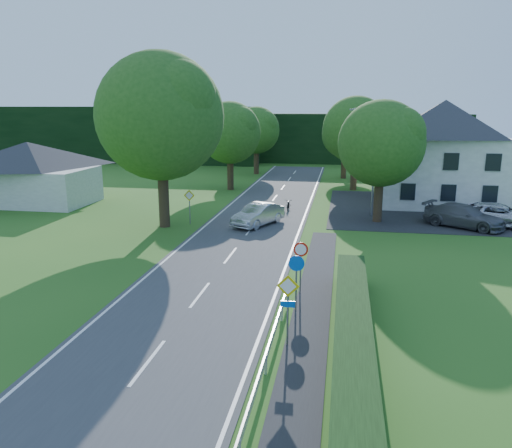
% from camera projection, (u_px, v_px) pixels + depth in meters
% --- Properties ---
extents(road, '(7.00, 80.00, 0.04)m').
position_uv_depth(road, '(238.00, 246.00, 29.54)').
color(road, '#3B3C3E').
rests_on(road, ground).
extents(parking_pad, '(14.00, 16.00, 0.04)m').
position_uv_depth(parking_pad, '(418.00, 209.00, 39.97)').
color(parking_pad, '#252427').
rests_on(parking_pad, ground).
extents(line_edge_left, '(0.12, 80.00, 0.01)m').
position_uv_depth(line_edge_left, '(185.00, 243.00, 30.08)').
color(line_edge_left, white).
rests_on(line_edge_left, road).
extents(line_edge_right, '(0.12, 80.00, 0.01)m').
position_uv_depth(line_edge_right, '(293.00, 248.00, 28.98)').
color(line_edge_right, white).
rests_on(line_edge_right, road).
extents(line_centre, '(0.12, 80.00, 0.01)m').
position_uv_depth(line_centre, '(238.00, 246.00, 29.53)').
color(line_centre, white).
rests_on(line_centre, road).
extents(tree_main, '(9.40, 9.40, 11.64)m').
position_uv_depth(tree_main, '(161.00, 141.00, 33.04)').
color(tree_main, '#265218').
rests_on(tree_main, ground).
extents(tree_left_far, '(7.00, 7.00, 8.58)m').
position_uv_depth(tree_left_far, '(230.00, 146.00, 48.56)').
color(tree_left_far, '#265218').
rests_on(tree_left_far, ground).
extents(tree_right_far, '(7.40, 7.40, 9.09)m').
position_uv_depth(tree_right_far, '(355.00, 143.00, 48.39)').
color(tree_right_far, '#265218').
rests_on(tree_right_far, ground).
extents(tree_left_back, '(6.60, 6.60, 8.07)m').
position_uv_depth(tree_left_back, '(256.00, 141.00, 60.03)').
color(tree_left_back, '#265218').
rests_on(tree_left_back, ground).
extents(tree_right_back, '(6.20, 6.20, 7.56)m').
position_uv_depth(tree_right_back, '(345.00, 145.00, 56.40)').
color(tree_right_back, '#265218').
rests_on(tree_right_back, ground).
extents(tree_right_mid, '(7.00, 7.00, 8.58)m').
position_uv_depth(tree_right_mid, '(380.00, 162.00, 34.78)').
color(tree_right_mid, '#265218').
rests_on(tree_right_mid, ground).
extents(treeline_left, '(44.00, 6.00, 8.00)m').
position_uv_depth(treeline_left, '(111.00, 134.00, 73.58)').
color(treeline_left, black).
rests_on(treeline_left, ground).
extents(treeline_right, '(30.00, 5.00, 7.00)m').
position_uv_depth(treeline_right, '(359.00, 139.00, 71.46)').
color(treeline_right, black).
rests_on(treeline_right, ground).
extents(bungalow_left, '(11.00, 6.50, 5.20)m').
position_uv_depth(bungalow_left, '(30.00, 172.00, 41.87)').
color(bungalow_left, '#B7B7B3').
rests_on(bungalow_left, ground).
extents(house_white, '(10.60, 8.40, 8.60)m').
position_uv_depth(house_white, '(442.00, 151.00, 41.50)').
color(house_white, silver).
rests_on(house_white, ground).
extents(streetlight, '(2.03, 0.18, 8.00)m').
position_uv_depth(streetlight, '(373.00, 157.00, 36.73)').
color(streetlight, slate).
rests_on(streetlight, ground).
extents(sign_priority_right, '(0.78, 0.09, 2.59)m').
position_uv_depth(sign_priority_right, '(288.00, 297.00, 16.88)').
color(sign_priority_right, slate).
rests_on(sign_priority_right, ground).
extents(sign_roundabout, '(0.64, 0.08, 2.37)m').
position_uv_depth(sign_roundabout, '(296.00, 272.00, 19.79)').
color(sign_roundabout, slate).
rests_on(sign_roundabout, ground).
extents(sign_speed_limit, '(0.64, 0.11, 2.37)m').
position_uv_depth(sign_speed_limit, '(301.00, 256.00, 21.68)').
color(sign_speed_limit, slate).
rests_on(sign_speed_limit, ground).
extents(sign_priority_left, '(0.78, 0.09, 2.44)m').
position_uv_depth(sign_priority_left, '(189.00, 200.00, 34.68)').
color(sign_priority_left, slate).
rests_on(sign_priority_left, ground).
extents(moving_car, '(3.32, 4.79, 1.50)m').
position_uv_depth(moving_car, '(258.00, 215.00, 34.46)').
color(moving_car, silver).
rests_on(moving_car, road).
extents(motorcycle, '(0.65, 1.74, 0.90)m').
position_uv_depth(motorcycle, '(288.00, 204.00, 39.51)').
color(motorcycle, black).
rests_on(motorcycle, road).
extents(parked_car_silver_a, '(5.35, 3.21, 1.67)m').
position_uv_depth(parked_car_silver_a, '(415.00, 197.00, 40.59)').
color(parked_car_silver_a, silver).
rests_on(parked_car_silver_a, parking_pad).
extents(parked_car_grey, '(5.65, 4.72, 1.55)m').
position_uv_depth(parked_car_grey, '(464.00, 216.00, 33.90)').
color(parked_car_grey, '#545459').
rests_on(parked_car_grey, parking_pad).
extents(parked_car_silver_b, '(6.10, 3.88, 1.57)m').
position_uv_depth(parked_car_silver_b, '(498.00, 215.00, 34.22)').
color(parked_car_silver_b, silver).
rests_on(parked_car_silver_b, parking_pad).
extents(parasol, '(2.53, 2.55, 1.80)m').
position_uv_depth(parasol, '(434.00, 198.00, 39.91)').
color(parasol, '#B9280E').
rests_on(parasol, parking_pad).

